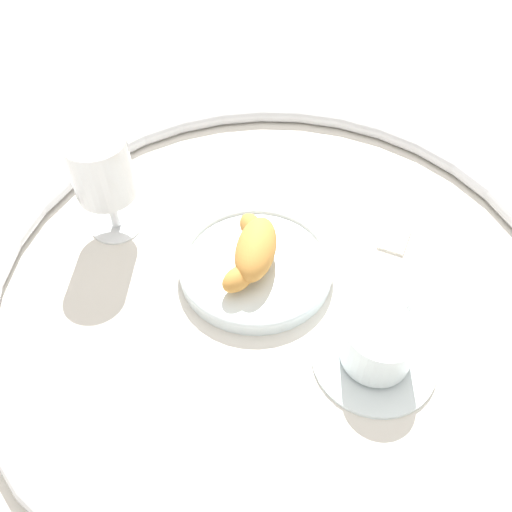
{
  "coord_description": "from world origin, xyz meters",
  "views": [
    {
      "loc": [
        -0.4,
        0.04,
        0.51
      ],
      "look_at": [
        0.01,
        0.02,
        0.03
      ],
      "focal_mm": 36.46,
      "sensor_mm": 36.0,
      "label": 1
    }
  ],
  "objects_px": {
    "croissant_large": "(253,249)",
    "juice_glass_left": "(102,174)",
    "pastry_plate": "(256,266)",
    "coffee_cup_near": "(378,347)",
    "sugar_packet": "(395,238)"
  },
  "relations": [
    {
      "from": "pastry_plate",
      "to": "croissant_large",
      "type": "height_order",
      "value": "croissant_large"
    },
    {
      "from": "pastry_plate",
      "to": "sugar_packet",
      "type": "height_order",
      "value": "pastry_plate"
    },
    {
      "from": "croissant_large",
      "to": "juice_glass_left",
      "type": "xyz_separation_m",
      "value": [
        0.09,
        0.18,
        0.05
      ]
    },
    {
      "from": "pastry_plate",
      "to": "sugar_packet",
      "type": "distance_m",
      "value": 0.19
    },
    {
      "from": "juice_glass_left",
      "to": "sugar_packet",
      "type": "xyz_separation_m",
      "value": [
        -0.04,
        -0.37,
        -0.09
      ]
    },
    {
      "from": "croissant_large",
      "to": "juice_glass_left",
      "type": "bearing_deg",
      "value": 64.18
    },
    {
      "from": "croissant_large",
      "to": "sugar_packet",
      "type": "xyz_separation_m",
      "value": [
        0.05,
        -0.19,
        -0.04
      ]
    },
    {
      "from": "sugar_packet",
      "to": "pastry_plate",
      "type": "bearing_deg",
      "value": 130.83
    },
    {
      "from": "pastry_plate",
      "to": "sugar_packet",
      "type": "relative_size",
      "value": 3.85
    },
    {
      "from": "pastry_plate",
      "to": "coffee_cup_near",
      "type": "xyz_separation_m",
      "value": [
        -0.13,
        -0.12,
        0.01
      ]
    },
    {
      "from": "croissant_large",
      "to": "sugar_packet",
      "type": "height_order",
      "value": "croissant_large"
    },
    {
      "from": "sugar_packet",
      "to": "croissant_large",
      "type": "bearing_deg",
      "value": 130.4
    },
    {
      "from": "coffee_cup_near",
      "to": "juice_glass_left",
      "type": "height_order",
      "value": "juice_glass_left"
    },
    {
      "from": "pastry_plate",
      "to": "juice_glass_left",
      "type": "distance_m",
      "value": 0.22
    },
    {
      "from": "coffee_cup_near",
      "to": "juice_glass_left",
      "type": "relative_size",
      "value": 0.97
    }
  ]
}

